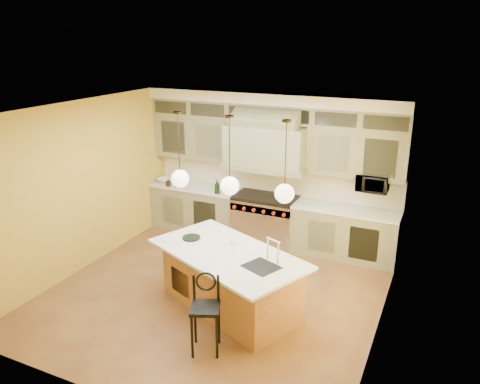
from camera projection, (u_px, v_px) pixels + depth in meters
The scene contains 18 objects.
floor at pixel (215, 293), 7.44m from camera, with size 5.00×5.00×0.00m, color #57331D.
ceiling at pixel (211, 110), 6.52m from camera, with size 5.00×5.00×0.00m, color white.
wall_back at pixel (273, 167), 9.13m from camera, with size 5.00×5.00×0.00m, color gold.
wall_front at pixel (100, 285), 4.83m from camera, with size 5.00×5.00×0.00m, color gold.
wall_left at pixel (84, 186), 7.97m from camera, with size 5.00×5.00×0.00m, color gold.
wall_right at pixel (386, 236), 5.99m from camera, with size 5.00×5.00×0.00m, color gold.
back_cabinetry at pixel (268, 171), 8.91m from camera, with size 5.00×0.77×2.90m.
range at pixel (265, 219), 9.13m from camera, with size 1.20×0.74×0.96m.
kitchen_island at pixel (231, 279), 6.91m from camera, with size 2.63×2.06×1.35m.
counter_stool at pixel (205, 309), 5.93m from camera, with size 0.48×0.48×1.05m.
microwave at pixel (373, 183), 8.14m from camera, with size 0.54×0.37×0.30m, color black.
oil_bottle_a at pixel (217, 187), 9.13m from camera, with size 0.11×0.11×0.28m, color black.
oil_bottle_b at pixel (168, 182), 9.59m from camera, with size 0.08×0.08×0.17m, color black.
fruit_bowl at pixel (165, 180), 9.90m from camera, with size 0.32×0.32×0.08m, color white.
cup at pixel (232, 242), 6.98m from camera, with size 0.10×0.10×0.09m, color white.
pendant_left at pixel (180, 177), 6.76m from camera, with size 0.26×0.26×1.11m.
pendant_center at pixel (230, 184), 6.44m from camera, with size 0.26×0.26×1.11m.
pendant_right at pixel (285, 191), 6.13m from camera, with size 0.26×0.26×1.11m.
Camera 1 is at (3.10, -5.77, 3.90)m, focal length 35.00 mm.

